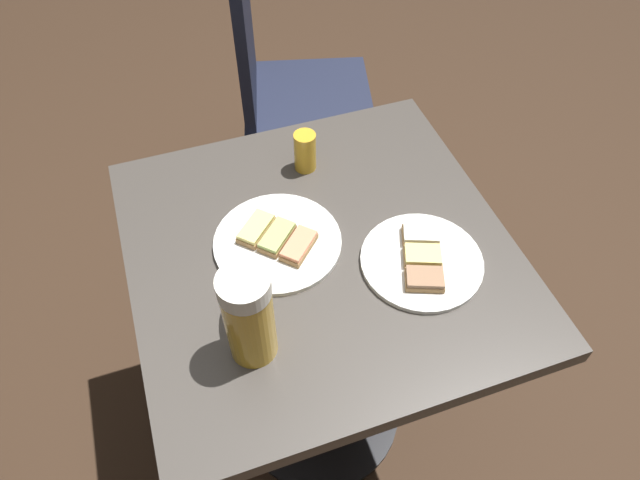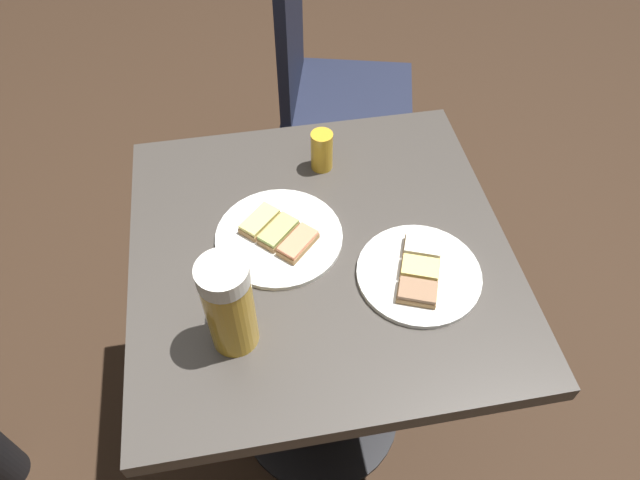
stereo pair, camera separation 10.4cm
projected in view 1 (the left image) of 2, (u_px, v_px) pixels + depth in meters
ground_plane at (320, 411)px, 1.64m from camera, size 6.00×6.00×0.00m
cafe_table at (320, 301)px, 1.20m from camera, size 0.69×0.69×0.75m
plate_near at (277, 241)px, 1.06m from camera, size 0.24×0.24×0.03m
plate_far at (422, 260)px, 1.03m from camera, size 0.22×0.22×0.03m
beer_mug at (248, 313)px, 0.86m from camera, size 0.14×0.08×0.19m
beer_glass_small at (305, 151)px, 1.16m from camera, size 0.04×0.04×0.09m
cafe_chair at (284, 83)px, 1.70m from camera, size 0.46×0.46×0.96m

